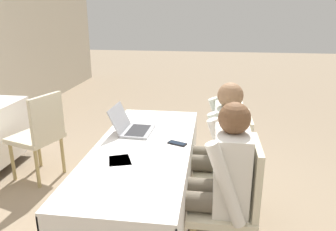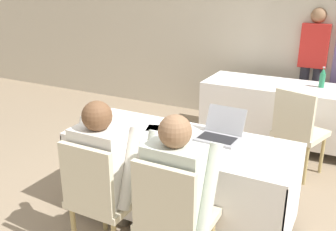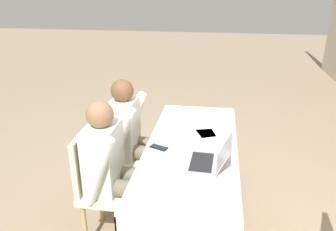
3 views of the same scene
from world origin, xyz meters
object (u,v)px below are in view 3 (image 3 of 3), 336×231
object	(u,v)px
person_checkered_shirt	(133,134)
person_white_shirt	(114,165)
laptop	(208,160)
chair_near_right	(102,182)
chair_near_left	(123,148)
cell_phone	(159,147)

from	to	relation	value
person_checkered_shirt	person_white_shirt	world-z (taller)	same
laptop	chair_near_right	bearing A→B (deg)	-87.46
laptop	person_checkered_shirt	world-z (taller)	person_checkered_shirt
chair_near_right	person_checkered_shirt	bearing A→B (deg)	-10.51
chair_near_right	person_white_shirt	world-z (taller)	person_white_shirt
chair_near_left	chair_near_right	xyz separation A→B (m)	(0.56, 0.00, 0.00)
person_checkered_shirt	person_white_shirt	bearing A→B (deg)	-180.00
chair_near_left	person_checkered_shirt	distance (m)	0.19
person_checkered_shirt	person_white_shirt	xyz separation A→B (m)	(0.56, 0.00, 0.00)
person_white_shirt	cell_phone	bearing A→B (deg)	-56.77
laptop	chair_near_left	xyz separation A→B (m)	(-0.56, -0.81, -0.27)
chair_near_left	person_checkered_shirt	size ratio (longest dim) A/B	0.78
cell_phone	laptop	bearing A→B (deg)	85.47
laptop	person_white_shirt	xyz separation A→B (m)	(0.00, -0.70, -0.11)
person_checkered_shirt	person_white_shirt	size ratio (longest dim) A/B	1.00
laptop	cell_phone	bearing A→B (deg)	-114.51
cell_phone	person_white_shirt	xyz separation A→B (m)	(0.20, -0.31, -0.07)
laptop	chair_near_left	size ratio (longest dim) A/B	0.36
cell_phone	chair_near_left	distance (m)	0.59
laptop	person_checkered_shirt	distance (m)	0.91
cell_phone	chair_near_left	xyz separation A→B (m)	(-0.36, -0.41, -0.23)
laptop	chair_near_right	world-z (taller)	laptop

